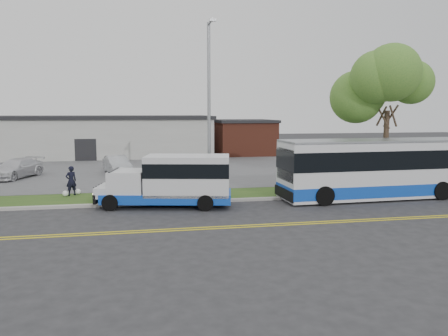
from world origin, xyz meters
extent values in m
plane|color=#28282B|center=(0.00, 0.00, 0.00)|extent=(140.00, 140.00, 0.00)
cube|color=gold|center=(0.00, -3.85, 0.01)|extent=(70.00, 0.12, 0.01)
cube|color=gold|center=(0.00, -4.15, 0.01)|extent=(70.00, 0.12, 0.01)
cube|color=#9E9B93|center=(0.00, 1.10, 0.07)|extent=(80.00, 0.30, 0.15)
cube|color=#234617|center=(0.00, 2.90, 0.05)|extent=(80.00, 3.30, 0.10)
cube|color=#4C4C4F|center=(0.00, 17.00, 0.05)|extent=(80.00, 25.00, 0.10)
cube|color=#9E9E99|center=(-6.00, 27.00, 2.00)|extent=(25.00, 10.00, 4.00)
cube|color=black|center=(-6.00, 27.00, 4.17)|extent=(25.40, 10.40, 0.35)
cube|color=black|center=(-6.00, 22.05, 1.10)|extent=(2.00, 0.15, 2.20)
cube|color=brown|center=(10.50, 26.00, 1.80)|extent=(6.00, 7.00, 3.60)
cube|color=black|center=(10.50, 26.00, 3.75)|extent=(6.30, 7.30, 0.30)
cylinder|color=#33241C|center=(14.00, 3.00, 2.48)|extent=(0.32, 0.32, 4.76)
ellipsoid|color=#3B7227|center=(14.00, 3.00, 6.22)|extent=(5.20, 5.20, 4.42)
cylinder|color=gray|center=(3.00, 2.80, 4.85)|extent=(0.18, 0.18, 9.50)
cylinder|color=gray|center=(3.00, 2.10, 9.50)|extent=(0.12, 1.40, 0.12)
cube|color=gray|center=(3.00, 1.45, 9.45)|extent=(0.35, 0.18, 0.12)
cube|color=#1040B0|center=(0.50, 0.54, 0.52)|extent=(6.74, 3.43, 0.47)
cube|color=silver|center=(1.52, 0.33, 1.61)|extent=(4.52, 2.97, 1.99)
cube|color=black|center=(1.52, 0.33, 1.94)|extent=(4.54, 3.01, 0.71)
cube|color=silver|center=(-1.45, 0.94, 1.28)|extent=(2.08, 2.34, 1.14)
cube|color=black|center=(-2.14, 1.09, 1.47)|extent=(0.46, 1.78, 0.85)
cube|color=silver|center=(-2.47, 1.15, 0.80)|extent=(1.32, 2.09, 0.52)
cube|color=black|center=(-2.89, 1.24, 0.52)|extent=(0.53, 1.93, 0.47)
sphere|color=#FFD88C|center=(-3.08, 0.55, 0.76)|extent=(0.22, 0.22, 0.19)
sphere|color=#FFD88C|center=(-2.79, 1.94, 0.76)|extent=(0.22, 0.22, 0.19)
cylinder|color=black|center=(-2.30, 0.08, 0.40)|extent=(0.83, 0.42, 0.79)
cylinder|color=black|center=(-1.89, 2.08, 0.40)|extent=(0.83, 0.42, 0.79)
cylinder|color=black|center=(2.24, -0.86, 0.40)|extent=(0.83, 0.42, 0.79)
cylinder|color=black|center=(2.65, 1.14, 0.40)|extent=(0.83, 0.42, 0.79)
cube|color=silver|center=(12.51, 0.60, 1.64)|extent=(11.75, 3.00, 3.08)
cube|color=#1040B0|center=(12.51, 0.60, 0.58)|extent=(11.77, 3.03, 0.64)
cube|color=black|center=(12.51, 0.60, 2.23)|extent=(11.79, 3.05, 1.01)
cube|color=black|center=(6.73, 0.43, 2.02)|extent=(0.18, 2.44, 1.70)
cube|color=black|center=(6.65, 0.42, 0.48)|extent=(0.21, 2.66, 0.53)
cube|color=gray|center=(12.51, 0.60, 3.20)|extent=(11.75, 3.00, 0.13)
cylinder|color=black|center=(8.41, -0.78, 0.51)|extent=(1.03, 0.37, 1.02)
cylinder|color=black|center=(8.33, 1.73, 0.51)|extent=(1.03, 0.37, 1.02)
cylinder|color=black|center=(15.30, -0.57, 0.51)|extent=(1.03, 0.37, 1.02)
cylinder|color=black|center=(15.23, 1.93, 0.51)|extent=(1.03, 0.37, 1.02)
cylinder|color=black|center=(17.03, 1.99, 0.51)|extent=(1.03, 0.37, 1.02)
imported|color=black|center=(-4.67, 4.00, 0.93)|extent=(0.73, 0.65, 1.67)
imported|color=#A2A5A9|center=(-2.57, 12.25, 0.79)|extent=(2.48, 4.41, 1.37)
imported|color=silver|center=(-9.55, 11.59, 0.78)|extent=(3.48, 5.03, 1.35)
sphere|color=white|center=(-4.97, 3.75, 0.26)|extent=(0.32, 0.32, 0.32)
sphere|color=white|center=(-4.37, 4.25, 0.26)|extent=(0.32, 0.32, 0.32)
camera|label=1|loc=(-0.76, -21.39, 4.79)|focal=35.00mm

